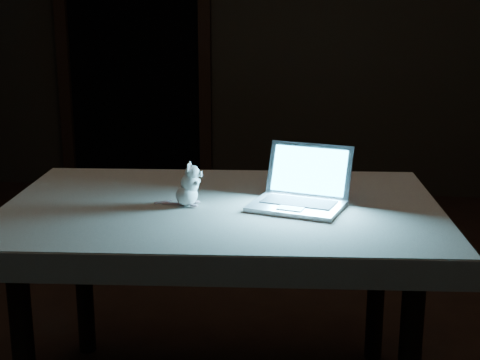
# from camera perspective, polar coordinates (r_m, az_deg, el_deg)

# --- Properties ---
(doorway) EXTENTS (1.06, 0.36, 2.13)m
(doorway) POSITION_cam_1_polar(r_m,az_deg,el_deg) (4.81, -8.75, 11.83)
(doorway) COLOR black
(doorway) RESTS_ON back_wall
(table) EXTENTS (1.30, 0.89, 0.67)m
(table) POSITION_cam_1_polar(r_m,az_deg,el_deg) (2.24, -1.47, -10.31)
(table) COLOR black
(table) RESTS_ON floor
(tablecloth) EXTENTS (1.34, 0.91, 0.08)m
(tablecloth) POSITION_cam_1_polar(r_m,az_deg,el_deg) (2.11, -0.98, -3.22)
(tablecloth) COLOR beige
(tablecloth) RESTS_ON table
(laptop) EXTENTS (0.32, 0.30, 0.18)m
(laptop) POSITION_cam_1_polar(r_m,az_deg,el_deg) (2.06, 4.68, 0.06)
(laptop) COLOR #BCBCC1
(laptop) RESTS_ON tablecloth
(plush_mouse) EXTENTS (0.10, 0.10, 0.13)m
(plush_mouse) POSITION_cam_1_polar(r_m,az_deg,el_deg) (2.10, -4.41, -0.35)
(plush_mouse) COLOR white
(plush_mouse) RESTS_ON tablecloth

